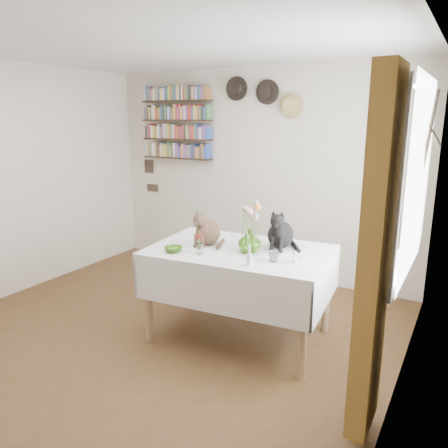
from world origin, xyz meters
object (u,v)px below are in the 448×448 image
Objects in this scene: black_cat at (281,228)px; bookshelf_unit at (177,123)px; dining_table at (240,271)px; flower_vase at (250,241)px; tabby_cat at (208,226)px.

bookshelf_unit is at bearing 139.04° from black_cat.
flower_vase is at bearing -22.95° from dining_table.
dining_table is at bearing -149.87° from black_cat.
dining_table is at bearing -41.12° from bookshelf_unit.
dining_table is 0.48m from tabby_cat.
tabby_cat reaches higher than dining_table.
flower_vase is at bearing -40.20° from bookshelf_unit.
tabby_cat is at bearing -46.94° from bookshelf_unit.
dining_table is 4.90× the size of tabby_cat.
tabby_cat is (-0.31, -0.01, 0.37)m from dining_table.
tabby_cat is 0.64m from black_cat.
black_cat is 0.36× the size of bookshelf_unit.
bookshelf_unit is (-1.43, 1.54, 0.86)m from tabby_cat.
black_cat is (0.59, 0.23, 0.01)m from tabby_cat.
black_cat reaches higher than dining_table.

